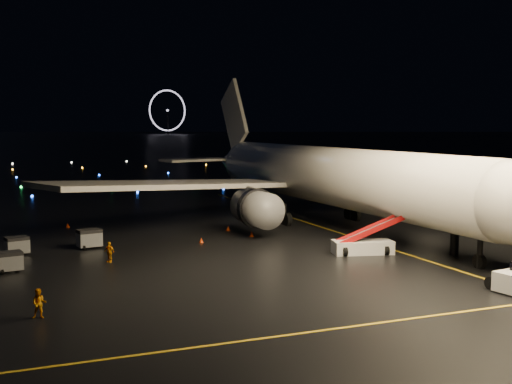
# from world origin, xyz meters

# --- Properties ---
(ground) EXTENTS (2000.00, 2000.00, 0.00)m
(ground) POSITION_xyz_m (0.00, 300.00, 0.00)
(ground) COLOR black
(ground) RESTS_ON ground
(lane_centre) EXTENTS (0.25, 80.00, 0.02)m
(lane_centre) POSITION_xyz_m (12.00, 15.00, 0.01)
(lane_centre) COLOR gold
(lane_centre) RESTS_ON ground
(lane_cross) EXTENTS (60.00, 0.25, 0.02)m
(lane_cross) POSITION_xyz_m (-5.00, -10.00, 0.01)
(lane_cross) COLOR gold
(lane_cross) RESTS_ON ground
(airliner) EXTENTS (62.76, 59.75, 17.44)m
(airliner) POSITION_xyz_m (13.39, 25.35, 8.72)
(airliner) COLOR silver
(airliner) RESTS_ON ground
(belt_loader) EXTENTS (7.58, 3.69, 3.55)m
(belt_loader) POSITION_xyz_m (8.71, 6.81, 1.77)
(belt_loader) COLOR silver
(belt_loader) RESTS_ON ground
(crew_b) EXTENTS (0.92, 0.77, 1.69)m
(crew_b) POSITION_xyz_m (-17.60, -2.18, 0.84)
(crew_b) COLOR #FB9E0C
(crew_b) RESTS_ON ground
(crew_c) EXTENTS (0.91, 0.99, 1.63)m
(crew_c) POSITION_xyz_m (-11.59, 11.36, 0.81)
(crew_c) COLOR #FB9E0C
(crew_c) RESTS_ON ground
(safety_cone_0) EXTENTS (0.62, 0.62, 0.53)m
(safety_cone_0) POSITION_xyz_m (3.05, 17.95, 0.26)
(safety_cone_0) COLOR #EC3D0B
(safety_cone_0) RESTS_ON ground
(safety_cone_1) EXTENTS (0.56, 0.56, 0.55)m
(safety_cone_1) POSITION_xyz_m (2.06, 21.95, 0.27)
(safety_cone_1) COLOR #EC3D0B
(safety_cone_1) RESTS_ON ground
(safety_cone_2) EXTENTS (0.50, 0.50, 0.47)m
(safety_cone_2) POSITION_xyz_m (-2.44, 16.62, 0.23)
(safety_cone_2) COLOR #EC3D0B
(safety_cone_2) RESTS_ON ground
(safety_cone_3) EXTENTS (0.57, 0.57, 0.49)m
(safety_cone_3) POSITION_xyz_m (-12.92, 30.38, 0.25)
(safety_cone_3) COLOR #EC3D0B
(safety_cone_3) RESTS_ON ground
(ferris_wheel) EXTENTS (49.33, 16.80, 52.00)m
(ferris_wheel) POSITION_xyz_m (170.00, 720.00, 26.00)
(ferris_wheel) COLOR black
(ferris_wheel) RESTS_ON ground
(taxiway_lights) EXTENTS (164.00, 92.00, 0.36)m
(taxiway_lights) POSITION_xyz_m (0.00, 106.00, 0.18)
(taxiway_lights) COLOR black
(taxiway_lights) RESTS_ON ground
(baggage_cart_0) EXTENTS (2.21, 1.74, 1.68)m
(baggage_cart_0) POSITION_xyz_m (-12.32, 17.74, 0.84)
(baggage_cart_0) COLOR slate
(baggage_cart_0) RESTS_ON ground
(baggage_cart_1) EXTENTS (2.05, 1.67, 1.53)m
(baggage_cart_1) POSITION_xyz_m (-18.28, 17.00, 0.76)
(baggage_cart_1) COLOR slate
(baggage_cart_1) RESTS_ON ground
(baggage_cart_2) EXTENTS (1.99, 1.56, 1.52)m
(baggage_cart_2) POSITION_xyz_m (-18.97, 10.58, 0.76)
(baggage_cart_2) COLOR slate
(baggage_cart_2) RESTS_ON ground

